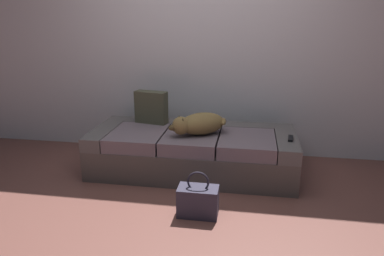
{
  "coord_description": "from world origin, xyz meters",
  "views": [
    {
      "loc": [
        0.55,
        -2.4,
        1.55
      ],
      "look_at": [
        0.0,
        0.93,
        0.48
      ],
      "focal_mm": 33.98,
      "sensor_mm": 36.0,
      "label": 1
    }
  ],
  "objects_px": {
    "dog_tan": "(199,124)",
    "handbag": "(198,201)",
    "couch": "(193,152)",
    "throw_pillow": "(151,107)",
    "tv_remote": "(291,138)"
  },
  "relations": [
    {
      "from": "dog_tan",
      "to": "handbag",
      "type": "relative_size",
      "value": 1.5
    },
    {
      "from": "dog_tan",
      "to": "handbag",
      "type": "xyz_separation_m",
      "value": [
        0.11,
        -0.75,
        -0.41
      ]
    },
    {
      "from": "dog_tan",
      "to": "couch",
      "type": "bearing_deg",
      "value": 129.29
    },
    {
      "from": "handbag",
      "to": "dog_tan",
      "type": "bearing_deg",
      "value": 98.25
    },
    {
      "from": "throw_pillow",
      "to": "handbag",
      "type": "distance_m",
      "value": 1.33
    },
    {
      "from": "couch",
      "to": "handbag",
      "type": "relative_size",
      "value": 5.32
    },
    {
      "from": "couch",
      "to": "dog_tan",
      "type": "relative_size",
      "value": 3.54
    },
    {
      "from": "handbag",
      "to": "tv_remote",
      "type": "bearing_deg",
      "value": 44.16
    },
    {
      "from": "tv_remote",
      "to": "handbag",
      "type": "distance_m",
      "value": 1.1
    },
    {
      "from": "tv_remote",
      "to": "couch",
      "type": "bearing_deg",
      "value": -179.22
    },
    {
      "from": "tv_remote",
      "to": "handbag",
      "type": "bearing_deg",
      "value": -129.18
    },
    {
      "from": "couch",
      "to": "tv_remote",
      "type": "distance_m",
      "value": 0.97
    },
    {
      "from": "dog_tan",
      "to": "tv_remote",
      "type": "height_order",
      "value": "dog_tan"
    },
    {
      "from": "tv_remote",
      "to": "throw_pillow",
      "type": "height_order",
      "value": "throw_pillow"
    },
    {
      "from": "dog_tan",
      "to": "throw_pillow",
      "type": "bearing_deg",
      "value": 150.94
    }
  ]
}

